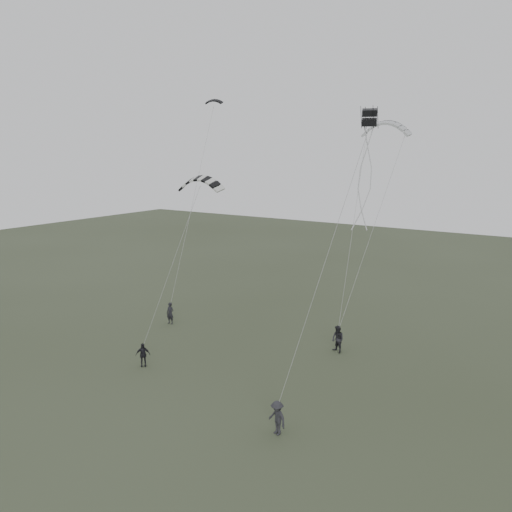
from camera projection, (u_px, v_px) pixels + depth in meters
The scene contains 9 objects.
ground at pixel (196, 378), 31.05m from camera, with size 140.00×140.00×0.00m, color #363F29.
flyer_left at pixel (170, 313), 40.74m from camera, with size 0.65×0.43×1.79m, color black.
flyer_right at pixel (338, 339), 34.87m from camera, with size 0.93×0.73×1.92m, color black.
flyer_center at pixel (143, 355), 32.60m from camera, with size 0.93×0.39×1.58m, color black.
flyer_far at pixel (277, 418), 24.65m from camera, with size 1.13×0.65×1.75m, color #242429.
kite_dark_small at pixel (214, 100), 40.49m from camera, with size 1.42×0.42×0.48m, color black, non-canonical shape.
kite_pale_large at pixel (386, 123), 36.51m from camera, with size 3.58×0.80×1.50m, color #B2B5B7, non-canonical shape.
kite_striped at pixel (200, 178), 34.41m from camera, with size 3.36×0.84×1.29m, color black, non-canonical shape.
kite_box at pixel (369, 117), 23.81m from camera, with size 0.70×0.70×0.74m, color black, non-canonical shape.
Camera 1 is at (18.88, -22.18, 13.69)m, focal length 35.00 mm.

